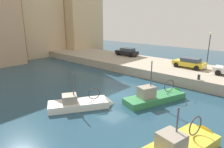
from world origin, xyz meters
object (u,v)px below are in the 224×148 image
Objects in this scene: fishing_boat_white at (83,106)px; quay_streetlamp at (209,44)px; parked_car_black at (127,52)px; fishing_boat_green at (158,99)px; mooring_bollard_mid at (199,77)px; parked_car_yellow at (189,63)px.

quay_streetlamp is (17.05, -4.99, 4.36)m from fishing_boat_white.
fishing_boat_white is at bearing 163.69° from quay_streetlamp.
quay_streetlamp is at bearing -93.39° from parked_car_black.
fishing_boat_green reaches higher than mooring_bollard_mid.
parked_car_yellow is at bearing -98.00° from parked_car_black.
mooring_bollard_mid is (-6.48, -15.00, -0.45)m from parked_car_black.
fishing_boat_green is 1.48× the size of quay_streetlamp.
quay_streetlamp is (5.65, 0.97, 2.98)m from mooring_bollard_mid.
fishing_boat_green reaches higher than fishing_boat_white.
fishing_boat_white is at bearing 169.43° from parked_car_yellow.
quay_streetlamp is at bearing -66.24° from parked_car_yellow.
fishing_boat_green is 13.00× the size of mooring_bollard_mid.
quay_streetlamp reaches higher than parked_car_yellow.
quay_streetlamp is (-0.83, -14.02, 2.53)m from parked_car_black.
fishing_boat_green is 18.00m from parked_car_black.
fishing_boat_white is 18.29m from quay_streetlamp.
mooring_bollard_mid is at bearing -148.45° from parked_car_yellow.
quay_streetlamp reaches higher than mooring_bollard_mid.
parked_car_yellow is 5.63m from mooring_bollard_mid.
fishing_boat_green reaches higher than parked_car_black.
quay_streetlamp is at bearing 9.76° from mooring_bollard_mid.
fishing_boat_green is at bearing -132.46° from parked_car_black.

